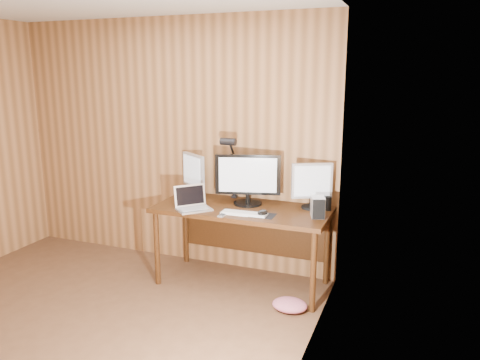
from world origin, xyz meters
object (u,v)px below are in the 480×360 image
Objects in this scene: monitor_center at (248,179)px; speaker at (328,204)px; desk at (245,218)px; desk_lamp at (231,159)px; phone at (222,215)px; monitor_left at (193,174)px; hard_drive at (318,207)px; laptop at (192,203)px; monitor_right at (312,184)px; keyboard at (244,213)px; mouse at (263,213)px.

monitor_center is 4.70× the size of speaker.
desk is 2.46× the size of desk_lamp.
monitor_center is at bearing 81.11° from phone.
desk is at bearing 81.36° from phone.
hard_drive is (1.30, -0.23, -0.14)m from monitor_left.
phone is (-0.77, -0.27, -0.08)m from hard_drive.
hard_drive is at bearing -8.32° from desk.
phone is at bearing -63.52° from laptop.
desk_lamp is at bearing 152.31° from monitor_right.
monitor_left is 1.32m from hard_drive.
keyboard is 0.64m from hard_drive.
hard_drive is 0.99m from desk_lamp.
speaker is 0.19× the size of desk_lamp.
desk_lamp is at bearing 38.47° from monitor_left.
monitor_left is 1.02× the size of monitor_right.
phone is (-0.66, -0.51, -0.22)m from monitor_right.
monitor_center is at bearing 27.33° from monitor_left.
monitor_right is 4.20× the size of phone.
monitor_center reaches higher than desk.
monitor_center reaches higher than phone.
monitor_right is at bearing 35.06° from monitor_left.
desk_lamp reaches higher than keyboard.
desk_lamp reaches higher than monitor_left.
desk is 0.70m from monitor_left.
laptop is (-0.42, -0.33, -0.19)m from monitor_center.
speaker is at bearing 58.77° from hard_drive.
phone is at bearing -168.76° from monitor_right.
monitor_left is 0.76m from phone.
speaker is at bearing -28.24° from laptop.
monitor_center is 0.44m from mouse.
monitor_right reaches higher than laptop.
keyboard reaches higher than phone.
monitor_right reaches higher than keyboard.
keyboard is at bearing 34.95° from phone.
keyboard is at bearing -70.47° from desk.
keyboard is at bearing 4.86° from monitor_left.
desk_lamp is (-0.45, 0.39, 0.38)m from mouse.
monitor_center reaches higher than hard_drive.
laptop is at bearing 175.74° from mouse.
phone is (-0.32, -0.14, -0.02)m from mouse.
desk_lamp reaches higher than mouse.
speaker is at bearing -9.87° from monitor_center.
speaker is at bearing 28.37° from mouse.
monitor_right is 0.29m from hard_drive.
laptop reaches higher than speaker.
monitor_right is at bearing 176.23° from speaker.
mouse is 1.23× the size of phone.
mouse is 0.62m from speaker.
monitor_left is 1.05× the size of keyboard.
monitor_left reaches higher than desk.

